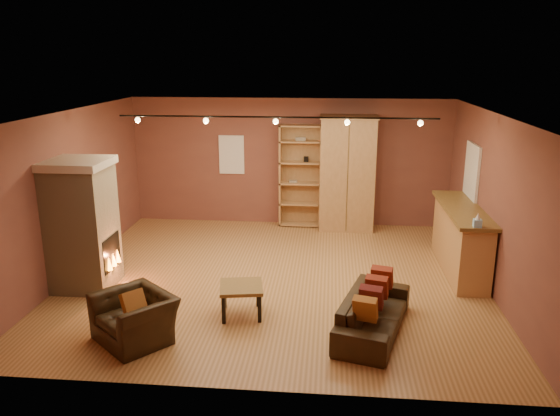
# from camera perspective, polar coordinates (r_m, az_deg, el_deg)

# --- Properties ---
(floor) EXTENTS (7.00, 7.00, 0.00)m
(floor) POSITION_cam_1_polar(r_m,az_deg,el_deg) (9.42, -0.54, -7.35)
(floor) COLOR olive
(floor) RESTS_ON ground
(ceiling) EXTENTS (7.00, 7.00, 0.00)m
(ceiling) POSITION_cam_1_polar(r_m,az_deg,el_deg) (8.71, -0.59, 9.86)
(ceiling) COLOR brown
(ceiling) RESTS_ON back_wall
(back_wall) EXTENTS (7.00, 0.02, 2.80)m
(back_wall) POSITION_cam_1_polar(r_m,az_deg,el_deg) (12.12, 1.03, 4.81)
(back_wall) COLOR brown
(back_wall) RESTS_ON floor
(left_wall) EXTENTS (0.02, 6.50, 2.80)m
(left_wall) POSITION_cam_1_polar(r_m,az_deg,el_deg) (9.94, -21.06, 1.34)
(left_wall) COLOR brown
(left_wall) RESTS_ON floor
(right_wall) EXTENTS (0.02, 6.50, 2.80)m
(right_wall) POSITION_cam_1_polar(r_m,az_deg,el_deg) (9.29, 21.45, 0.34)
(right_wall) COLOR brown
(right_wall) RESTS_ON floor
(fireplace) EXTENTS (1.01, 0.98, 2.12)m
(fireplace) POSITION_cam_1_polar(r_m,az_deg,el_deg) (9.31, -19.92, -1.65)
(fireplace) COLOR tan
(fireplace) RESTS_ON floor
(back_window) EXTENTS (0.56, 0.04, 0.86)m
(back_window) POSITION_cam_1_polar(r_m,az_deg,el_deg) (12.24, -5.08, 5.57)
(back_window) COLOR white
(back_window) RESTS_ON back_wall
(bookcase) EXTENTS (0.92, 0.36, 2.25)m
(bookcase) POSITION_cam_1_polar(r_m,az_deg,el_deg) (12.04, 2.15, 3.49)
(bookcase) COLOR tan
(bookcase) RESTS_ON floor
(armoire) EXTENTS (1.22, 0.69, 2.48)m
(armoire) POSITION_cam_1_polar(r_m,az_deg,el_deg) (11.82, 7.05, 3.63)
(armoire) COLOR tan
(armoire) RESTS_ON floor
(bar_counter) EXTENTS (0.64, 2.43, 1.16)m
(bar_counter) POSITION_cam_1_polar(r_m,az_deg,el_deg) (10.05, 18.35, -3.08)
(bar_counter) COLOR tan
(bar_counter) RESTS_ON floor
(tissue_box) EXTENTS (0.13, 0.13, 0.23)m
(tissue_box) POSITION_cam_1_polar(r_m,az_deg,el_deg) (8.81, 19.95, -1.31)
(tissue_box) COLOR #94C9EC
(tissue_box) RESTS_ON bar_counter
(right_window) EXTENTS (0.05, 0.90, 1.00)m
(right_window) POSITION_cam_1_polar(r_m,az_deg,el_deg) (10.54, 19.42, 3.66)
(right_window) COLOR white
(right_window) RESTS_ON right_wall
(loveseat) EXTENTS (1.02, 1.92, 0.77)m
(loveseat) POSITION_cam_1_polar(r_m,az_deg,el_deg) (7.68, 9.75, -10.08)
(loveseat) COLOR black
(loveseat) RESTS_ON floor
(armchair) EXTENTS (1.16, 1.13, 0.86)m
(armchair) POSITION_cam_1_polar(r_m,az_deg,el_deg) (7.58, -14.99, -10.27)
(armchair) COLOR black
(armchair) RESTS_ON floor
(coffee_table) EXTENTS (0.71, 0.71, 0.46)m
(coffee_table) POSITION_cam_1_polar(r_m,az_deg,el_deg) (8.03, -4.07, -8.52)
(coffee_table) COLOR brown
(coffee_table) RESTS_ON floor
(track_rail) EXTENTS (5.20, 0.09, 0.13)m
(track_rail) POSITION_cam_1_polar(r_m,az_deg,el_deg) (8.92, -0.45, 9.28)
(track_rail) COLOR black
(track_rail) RESTS_ON ceiling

